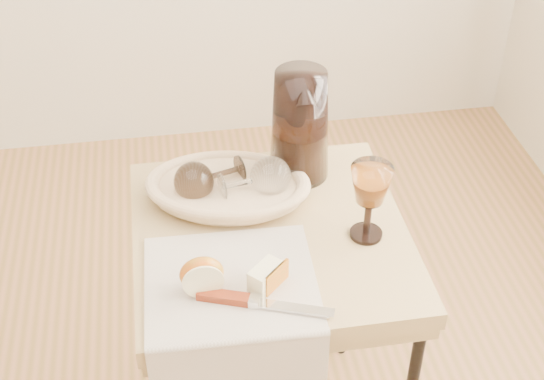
{
  "coord_description": "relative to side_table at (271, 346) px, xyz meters",
  "views": [
    {
      "loc": [
        0.43,
        -0.79,
        1.7
      ],
      "look_at": [
        0.6,
        0.33,
        0.82
      ],
      "focal_mm": 49.93,
      "sensor_mm": 36.0,
      "label": 1
    }
  ],
  "objects": [
    {
      "name": "side_table",
      "position": [
        0.0,
        0.0,
        0.0
      ],
      "size": [
        0.55,
        0.55,
        0.7
      ],
      "primitive_type": null,
      "rotation": [
        0.0,
        0.0,
        0.0
      ],
      "color": "olive",
      "rests_on": "floor"
    },
    {
      "name": "tea_towel",
      "position": [
        -0.1,
        -0.14,
        0.35
      ],
      "size": [
        0.33,
        0.29,
        0.01
      ],
      "primitive_type": "cube",
      "rotation": [
        0.0,
        0.0,
        -0.03
      ],
      "color": "beige",
      "rests_on": "side_table"
    },
    {
      "name": "bread_basket",
      "position": [
        -0.07,
        0.12,
        0.37
      ],
      "size": [
        0.34,
        0.27,
        0.05
      ],
      "primitive_type": null,
      "rotation": [
        0.0,
        0.0,
        -0.2
      ],
      "color": "tan",
      "rests_on": "side_table"
    },
    {
      "name": "goblet_lying_a",
      "position": [
        -0.1,
        0.13,
        0.41
      ],
      "size": [
        0.16,
        0.12,
        0.08
      ],
      "primitive_type": null,
      "rotation": [
        0.0,
        0.0,
        3.45
      ],
      "color": "#4C3B2C",
      "rests_on": "bread_basket"
    },
    {
      "name": "goblet_lying_b",
      "position": [
        -0.03,
        0.1,
        0.41
      ],
      "size": [
        0.16,
        0.11,
        0.09
      ],
      "primitive_type": null,
      "rotation": [
        0.0,
        0.0,
        0.18
      ],
      "color": "white",
      "rests_on": "bread_basket"
    },
    {
      "name": "pitcher",
      "position": [
        0.09,
        0.19,
        0.48
      ],
      "size": [
        0.18,
        0.26,
        0.29
      ],
      "primitive_type": null,
      "rotation": [
        0.0,
        0.0,
        0.04
      ],
      "color": "black",
      "rests_on": "side_table"
    },
    {
      "name": "wine_goblet",
      "position": [
        0.19,
        -0.04,
        0.44
      ],
      "size": [
        0.09,
        0.09,
        0.17
      ],
      "primitive_type": null,
      "rotation": [
        0.0,
        0.0,
        -0.13
      ],
      "color": "white",
      "rests_on": "side_table"
    },
    {
      "name": "apple_half",
      "position": [
        -0.15,
        -0.15,
        0.39
      ],
      "size": [
        0.08,
        0.05,
        0.07
      ],
      "primitive_type": "ellipsoid",
      "rotation": [
        0.0,
        0.0,
        0.04
      ],
      "color": "red",
      "rests_on": "tea_towel"
    },
    {
      "name": "apple_wedge",
      "position": [
        -0.03,
        -0.16,
        0.38
      ],
      "size": [
        0.07,
        0.07,
        0.05
      ],
      "primitive_type": "cube",
      "rotation": [
        0.0,
        0.0,
        0.78
      ],
      "color": "#FFF3B9",
      "rests_on": "tea_towel"
    },
    {
      "name": "table_knife",
      "position": [
        -0.05,
        -0.2,
        0.37
      ],
      "size": [
        0.24,
        0.11,
        0.02
      ],
      "primitive_type": null,
      "rotation": [
        0.0,
        0.0,
        -0.35
      ],
      "color": "silver",
      "rests_on": "tea_towel"
    }
  ]
}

